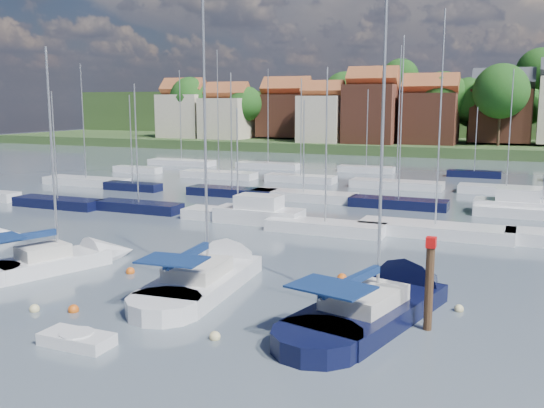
% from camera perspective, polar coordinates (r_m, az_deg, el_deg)
% --- Properties ---
extents(ground, '(260.00, 260.00, 0.00)m').
position_cam_1_polar(ground, '(65.23, 10.29, 1.08)').
color(ground, '#3F4A56').
rests_on(ground, ground).
extents(sailboat_left, '(5.98, 10.17, 13.52)m').
position_cam_1_polar(sailboat_left, '(37.37, -18.65, -5.08)').
color(sailboat_left, silver).
rests_on(sailboat_left, ground).
extents(sailboat_centre, '(4.50, 13.36, 17.76)m').
position_cam_1_polar(sailboat_centre, '(33.15, -5.20, -6.48)').
color(sailboat_centre, silver).
rests_on(sailboat_centre, ground).
extents(sailboat_navy, '(6.90, 14.29, 19.03)m').
position_cam_1_polar(sailboat_navy, '(29.19, 11.10, -8.89)').
color(sailboat_navy, black).
rests_on(sailboat_navy, ground).
extents(tender, '(2.93, 1.37, 0.63)m').
position_cam_1_polar(tender, '(25.70, -17.89, -12.03)').
color(tender, silver).
rests_on(tender, ground).
extents(timber_piling, '(0.40, 0.40, 6.26)m').
position_cam_1_polar(timber_piling, '(26.62, 14.49, -9.38)').
color(timber_piling, '#4C331E').
rests_on(timber_piling, ground).
extents(buoy_b, '(0.47, 0.47, 0.47)m').
position_cam_1_polar(buoy_b, '(30.31, -21.44, -9.38)').
color(buoy_b, beige).
rests_on(buoy_b, ground).
extents(buoy_c, '(0.49, 0.49, 0.49)m').
position_cam_1_polar(buoy_c, '(29.64, -18.17, -9.62)').
color(buoy_c, '#D85914').
rests_on(buoy_c, ground).
extents(buoy_d, '(0.47, 0.47, 0.47)m').
position_cam_1_polar(buoy_d, '(25.29, -5.40, -12.54)').
color(buoy_d, beige).
rests_on(buoy_d, ground).
extents(buoy_e, '(0.53, 0.53, 0.53)m').
position_cam_1_polar(buoy_e, '(33.20, 6.60, -7.11)').
color(buoy_e, '#D85914').
rests_on(buoy_e, ground).
extents(buoy_f, '(0.42, 0.42, 0.42)m').
position_cam_1_polar(buoy_f, '(23.81, 4.36, -13.98)').
color(buoy_f, beige).
rests_on(buoy_f, ground).
extents(buoy_g, '(0.50, 0.50, 0.50)m').
position_cam_1_polar(buoy_g, '(35.13, -13.19, -6.36)').
color(buoy_g, '#D85914').
rests_on(buoy_g, ground).
extents(buoy_h, '(0.43, 0.43, 0.43)m').
position_cam_1_polar(buoy_h, '(29.57, 17.17, -9.61)').
color(buoy_h, beige).
rests_on(buoy_h, ground).
extents(marina_field, '(79.62, 41.41, 15.93)m').
position_cam_1_polar(marina_field, '(60.08, 11.05, 0.75)').
color(marina_field, silver).
rests_on(marina_field, ground).
extents(far_shore_town, '(212.46, 90.00, 22.27)m').
position_cam_1_polar(far_shore_town, '(156.19, 18.75, 7.33)').
color(far_shore_town, '#3C562B').
rests_on(far_shore_town, ground).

